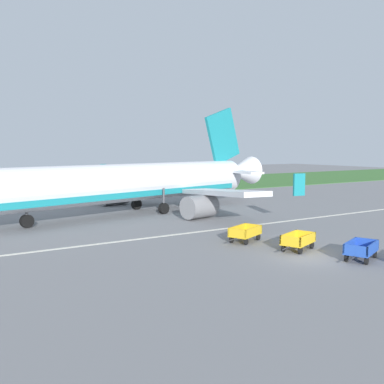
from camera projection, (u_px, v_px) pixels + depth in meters
ground_plane at (308, 258)px, 26.52m from camera, size 220.00×220.00×0.00m
grass_strip at (66, 190)px, 68.59m from camera, size 220.00×28.00×0.06m
apron_stripe at (211, 230)px, 35.20m from camera, size 120.00×0.36×0.01m
airplane at (138, 183)px, 44.09m from camera, size 37.38×30.23×11.34m
baggage_cart_third_in_row at (361, 250)px, 25.95m from camera, size 3.57×2.23×1.07m
baggage_cart_fourth_in_row at (298, 241)px, 28.39m from camera, size 3.58×2.20×1.07m
baggage_cart_far_end at (245, 233)px, 30.97m from camera, size 3.56×2.27×1.07m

